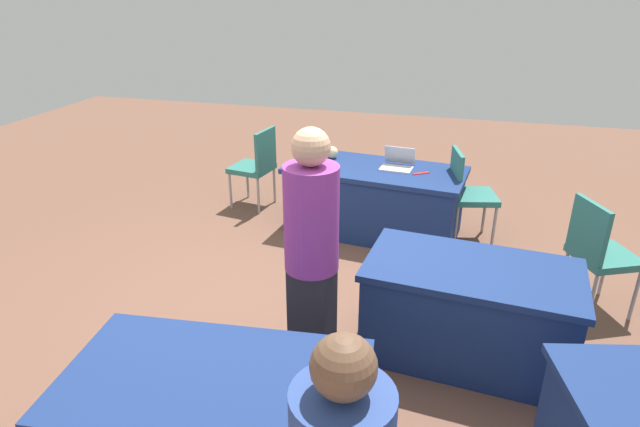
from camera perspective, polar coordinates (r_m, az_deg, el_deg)
ground_plane at (r=4.42m, az=-1.57°, el=-11.14°), size 14.40×14.40×0.00m
table_foreground at (r=5.71m, az=5.76°, el=1.43°), size 1.91×1.04×0.73m
table_back_left at (r=3.99m, az=15.45°, el=-10.03°), size 1.51×0.91×0.73m
chair_near_front at (r=4.78m, az=27.52°, el=-3.42°), size 0.59×0.59×0.97m
chair_tucked_left at (r=6.31m, az=-6.76°, el=5.35°), size 0.51×0.51×0.95m
chair_tucked_right at (r=5.61m, az=15.38°, el=2.43°), size 0.53×0.53×0.97m
person_presenter at (r=3.34m, az=-0.90°, el=-3.77°), size 0.41×0.41×1.76m
laptop_silver at (r=5.59m, az=8.23°, el=5.20°), size 0.34×0.32×0.21m
yarn_ball at (r=5.83m, az=1.28°, el=6.52°), size 0.13×0.13×0.13m
scissors_red at (r=5.47m, az=10.71°, el=4.23°), size 0.17×0.13×0.01m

